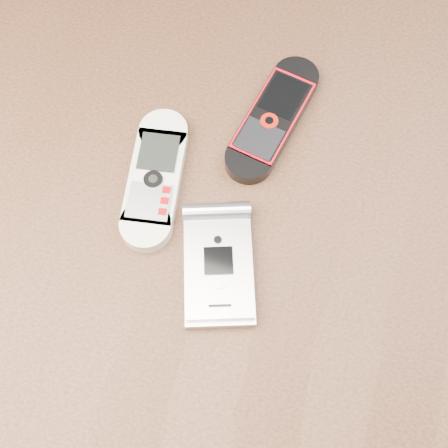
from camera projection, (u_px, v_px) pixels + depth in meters
The scene contains 5 objects.
ground at pixel (222, 370), 1.26m from camera, with size 4.00×4.00×0.00m, color #472B19.
table at pixel (219, 265), 0.67m from camera, with size 1.20×0.80×0.75m.
nokia_white at pixel (155, 178), 0.58m from camera, with size 0.05×0.14×0.02m, color white.
nokia_black_red at pixel (273, 118), 0.61m from camera, with size 0.05×0.15×0.02m, color black.
motorola_razr at pixel (219, 267), 0.54m from camera, with size 0.06×0.12×0.02m, color silver.
Camera 1 is at (0.06, -0.21, 1.27)m, focal length 50.00 mm.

